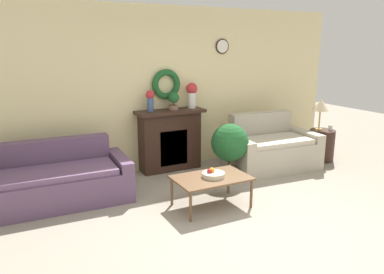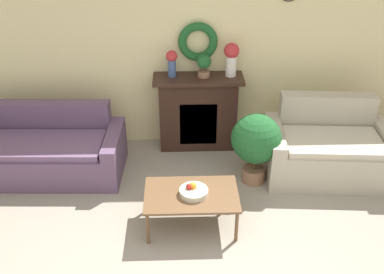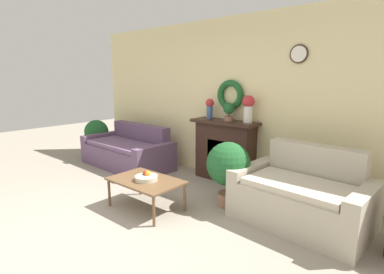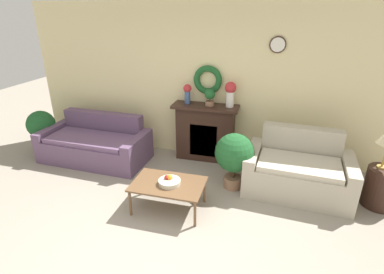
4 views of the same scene
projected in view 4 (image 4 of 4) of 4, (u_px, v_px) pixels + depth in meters
The scene contains 13 objects.
ground_plane at pixel (156, 263), 3.27m from camera, with size 16.00×16.00×0.00m, color gray.
wall_back at pixel (212, 84), 5.23m from camera, with size 6.80×0.17×2.70m.
fireplace at pixel (205, 132), 5.39m from camera, with size 1.15×0.41×1.03m.
couch_left at pixel (96, 144), 5.45m from camera, with size 1.93×0.98×0.80m.
loveseat_right at pixel (298, 171), 4.48m from camera, with size 1.58×1.05×0.91m.
coffee_table at pixel (168, 186), 4.03m from camera, with size 0.97×0.63×0.40m.
fruit_bowl at pixel (169, 181), 3.99m from camera, with size 0.30×0.30×0.12m.
side_table_by_loveseat at pixel (382, 188), 4.14m from camera, with size 0.45×0.45×0.57m.
vase_on_mantel_left at pixel (187, 92), 5.20m from camera, with size 0.14×0.14×0.34m.
vase_on_mantel_right at pixel (230, 92), 5.00m from camera, with size 0.19×0.19×0.43m.
potted_plant_on_mantel at pixel (210, 96), 5.09m from camera, with size 0.18×0.18×0.29m.
potted_plant_floor_by_couch at pixel (41, 127), 5.70m from camera, with size 0.52×0.52×0.80m.
potted_plant_floor_by_loveseat at pixel (234, 155), 4.46m from camera, with size 0.59×0.59×0.89m.
Camera 4 is at (1.02, -2.27, 2.56)m, focal length 28.00 mm.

